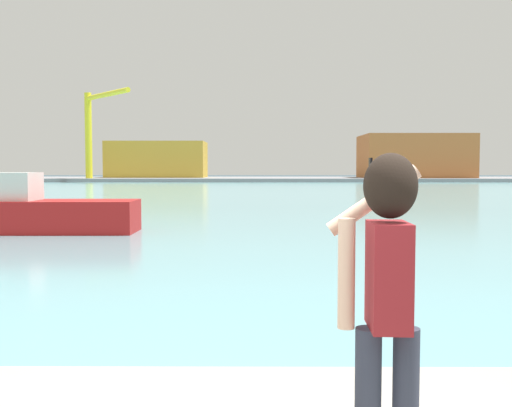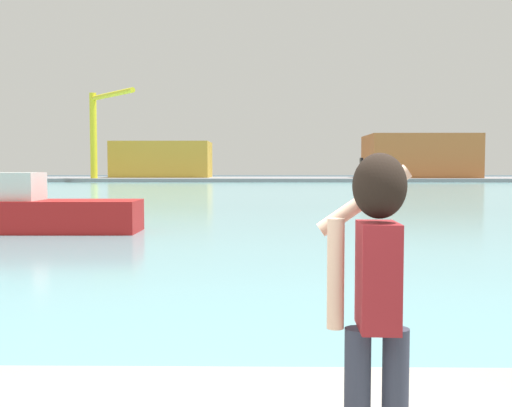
% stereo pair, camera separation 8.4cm
% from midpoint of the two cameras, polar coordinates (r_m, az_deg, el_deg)
% --- Properties ---
extents(ground_plane, '(220.00, 220.00, 0.00)m').
position_cam_midpoint_polar(ground_plane, '(52.95, 0.25, 1.16)').
color(ground_plane, '#334751').
extents(harbor_water, '(140.00, 100.00, 0.02)m').
position_cam_midpoint_polar(harbor_water, '(54.95, 0.25, 1.25)').
color(harbor_water, '#6BA8B2').
rests_on(harbor_water, ground_plane).
extents(far_shore_dock, '(140.00, 20.00, 0.54)m').
position_cam_midpoint_polar(far_shore_dock, '(94.93, 0.29, 2.33)').
color(far_shore_dock, gray).
rests_on(far_shore_dock, ground_plane).
extents(person_photographer, '(0.53, 0.55, 1.74)m').
position_cam_midpoint_polar(person_photographer, '(3.23, 11.56, -7.32)').
color(person_photographer, '#2D3342').
rests_on(person_photographer, quay_promenade).
extents(boat_moored, '(7.12, 2.02, 1.93)m').
position_cam_midpoint_polar(boat_moored, '(20.77, -21.60, -0.66)').
color(boat_moored, '#B21919').
rests_on(boat_moored, harbor_water).
extents(warehouse_left, '(15.39, 8.51, 5.69)m').
position_cam_midpoint_polar(warehouse_left, '(97.39, -9.39, 4.14)').
color(warehouse_left, gold).
rests_on(warehouse_left, far_shore_dock).
extents(warehouse_right, '(16.30, 11.65, 6.67)m').
position_cam_midpoint_polar(warehouse_right, '(97.50, 14.80, 4.37)').
color(warehouse_right, '#B26633').
rests_on(warehouse_right, far_shore_dock).
extents(port_crane, '(8.72, 10.29, 12.41)m').
position_cam_midpoint_polar(port_crane, '(89.28, -15.17, 7.44)').
color(port_crane, yellow).
rests_on(port_crane, far_shore_dock).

